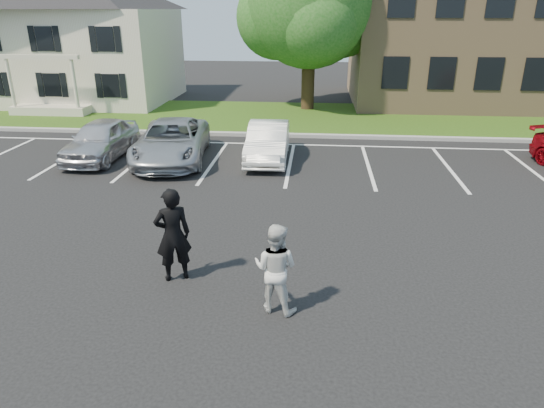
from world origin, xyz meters
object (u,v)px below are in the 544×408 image
object	(u,v)px
car_silver_minivan	(172,141)
house	(80,34)
man_black_suit	(173,235)
car_silver_west	(101,140)
tree	(312,6)
man_white_shirt	(275,268)
car_white_sedan	(268,142)

from	to	relation	value
car_silver_minivan	house	bearing A→B (deg)	118.82
car_silver_minivan	man_black_suit	bearing A→B (deg)	-80.74
house	car_silver_minivan	xyz separation A→B (m)	(8.66, -11.89, -3.11)
car_silver_west	car_silver_minivan	world-z (taller)	car_silver_minivan
house	tree	bearing A→B (deg)	-6.88
man_white_shirt	car_silver_west	distance (m)	11.74
car_silver_west	car_white_sedan	bearing A→B (deg)	5.18
tree	man_black_suit	size ratio (longest dim) A/B	4.44
tree	man_white_shirt	bearing A→B (deg)	-90.56
car_silver_west	man_black_suit	bearing A→B (deg)	-56.84
man_black_suit	car_white_sedan	world-z (taller)	man_black_suit
car_silver_west	car_white_sedan	world-z (taller)	car_silver_west
man_black_suit	car_silver_minivan	distance (m)	8.64
man_black_suit	car_silver_west	world-z (taller)	man_black_suit
car_white_sedan	car_silver_minivan	bearing A→B (deg)	-174.55
tree	car_silver_minivan	xyz separation A→B (m)	(-4.79, -10.27, -4.63)
car_silver_west	car_white_sedan	distance (m)	6.19
man_black_suit	car_silver_minivan	xyz separation A→B (m)	(-2.45, 8.28, -0.27)
man_black_suit	man_white_shirt	bearing A→B (deg)	131.61
car_silver_minivan	car_white_sedan	xyz separation A→B (m)	(3.49, 0.42, -0.05)
house	tree	size ratio (longest dim) A/B	1.17
car_white_sedan	tree	bearing A→B (deg)	81.05
man_white_shirt	car_silver_minivan	bearing A→B (deg)	-46.68
house	man_white_shirt	distance (m)	25.09
man_black_suit	car_white_sedan	distance (m)	8.77
tree	car_silver_west	world-z (taller)	tree
tree	car_silver_west	size ratio (longest dim) A/B	2.09
man_black_suit	man_white_shirt	world-z (taller)	man_black_suit
house	man_black_suit	distance (m)	23.20
car_silver_minivan	car_white_sedan	bearing A→B (deg)	-0.34
man_black_suit	car_silver_west	distance (m)	9.75
man_black_suit	tree	bearing A→B (deg)	-122.47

